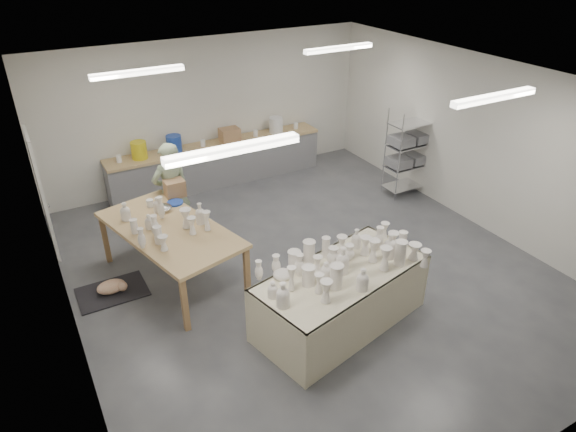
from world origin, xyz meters
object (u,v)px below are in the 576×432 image
drying_table (341,295)px  work_table (169,225)px  potter (171,192)px  red_stool (170,215)px

drying_table → work_table: work_table is taller
potter → red_stool: potter is taller
drying_table → work_table: size_ratio=0.98×
work_table → red_stool: 1.55m
work_table → drying_table: bearing=-67.8°
drying_table → work_table: (-1.64, 2.22, 0.44)m
drying_table → red_stool: (-1.25, 3.58, -0.17)m
work_table → potter: bearing=55.9°
drying_table → work_table: 2.79m
work_table → potter: (0.39, 1.10, -0.02)m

